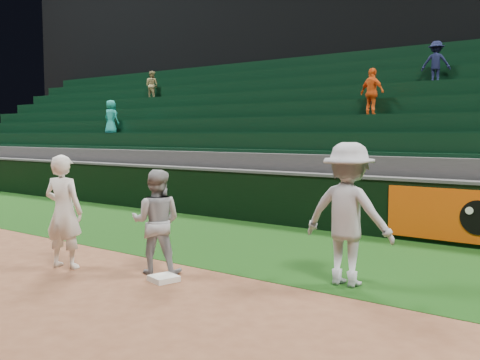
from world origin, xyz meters
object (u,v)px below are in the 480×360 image
first_base (164,278)px  baserunner (156,222)px  first_baseman (64,212)px  base_coach (348,214)px

first_base → baserunner: 0.89m
first_base → first_baseman: 2.05m
first_base → base_coach: base_coach is taller
first_base → base_coach: 2.80m
first_baseman → baserunner: first_baseman is taller
baserunner → base_coach: 2.86m
first_base → first_baseman: (-1.83, -0.38, 0.86)m
first_base → baserunner: (-0.39, 0.25, 0.76)m
base_coach → baserunner: bearing=22.6°
first_baseman → baserunner: bearing=-174.4°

